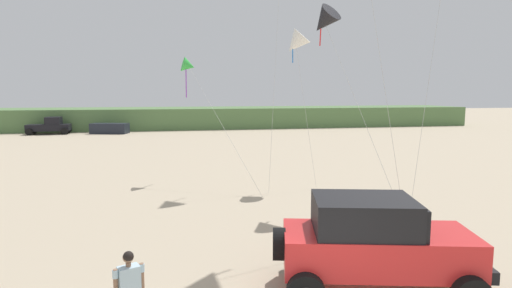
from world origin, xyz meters
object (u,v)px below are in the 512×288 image
distant_sedan (110,128)px  kite_green_box (189,66)px  distant_pickup (50,126)px  kite_orange_streamer (296,43)px  person_watching (129,287)px  jeep (374,242)px  kite_white_parafoil (324,21)px

distant_sedan → kite_green_box: bearing=-58.4°
distant_pickup → kite_orange_streamer: (20.06, -30.69, 6.29)m
person_watching → distant_sedan: 43.33m
jeep → person_watching: jeep is taller
kite_orange_streamer → distant_pickup: bearing=123.2°
kite_orange_streamer → kite_white_parafoil: 3.85m
distant_pickup → distant_sedan: 6.67m
jeep → distant_pickup: jeep is taller
distant_sedan → kite_white_parafoil: bearing=-53.0°
kite_white_parafoil → person_watching: bearing=-129.0°
jeep → distant_sedan: size_ratio=1.19×
distant_pickup → distant_sedan: size_ratio=1.11×
kite_orange_streamer → kite_white_parafoil: kite_white_parafoil is taller
person_watching → kite_orange_streamer: bearing=60.6°
person_watching → kite_green_box: kite_green_box is taller
distant_pickup → kite_orange_streamer: size_ratio=0.58×
jeep → distant_pickup: bearing=113.2°
kite_orange_streamer → jeep: bearing=-98.0°
distant_pickup → distant_sedan: bearing=-5.5°
jeep → kite_white_parafoil: bearing=77.9°
kite_white_parafoil → distant_pickup: bearing=120.3°
kite_white_parafoil → kite_orange_streamer: bearing=91.0°
jeep → kite_orange_streamer: size_ratio=0.62×
distant_pickup → kite_white_parafoil: size_ratio=0.56×
kite_green_box → person_watching: bearing=-97.1°
jeep → kite_green_box: size_ratio=0.75×
jeep → distant_sedan: jeep is taller
kite_green_box → kite_white_parafoil: (5.41, -6.27, 1.52)m
jeep → kite_white_parafoil: kite_white_parafoil is taller
jeep → kite_white_parafoil: size_ratio=0.60×
distant_pickup → kite_white_parafoil: (20.13, -34.51, 6.76)m
jeep → kite_orange_streamer: bearing=82.0°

